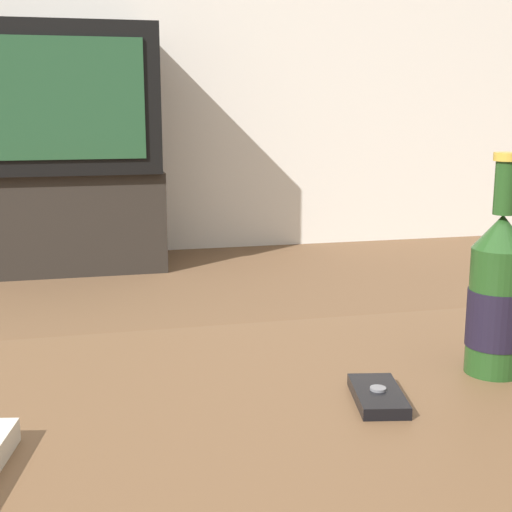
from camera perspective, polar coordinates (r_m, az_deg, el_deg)
coffee_table at (r=0.78m, az=2.44°, el=-17.51°), size 1.26×0.76×0.41m
tv_stand at (r=3.41m, az=-14.43°, el=2.87°), size 0.82×0.47×0.45m
television at (r=3.36m, az=-14.92°, el=12.02°), size 0.79×0.55×0.64m
beer_bottle at (r=0.93m, az=18.74°, el=-3.12°), size 0.07×0.07×0.28m
cell_phone at (r=0.84m, az=9.72°, el=-10.95°), size 0.07×0.11×0.02m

